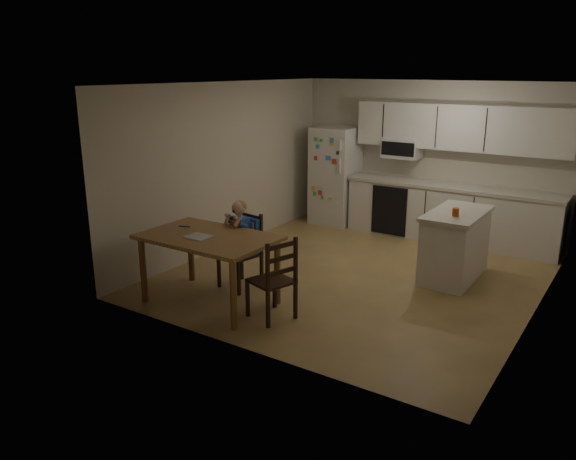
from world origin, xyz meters
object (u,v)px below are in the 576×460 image
(red_cup, at_px, (456,212))
(dining_table, at_px, (209,245))
(chair_booster, at_px, (242,235))
(chair_side, at_px, (276,275))
(refrigerator, at_px, (335,176))
(kitchen_island, at_px, (455,245))

(red_cup, relative_size, dining_table, 0.07)
(red_cup, height_order, chair_booster, chair_booster)
(chair_side, bearing_deg, refrigerator, -142.22)
(refrigerator, xyz_separation_m, red_cup, (2.71, -1.81, 0.11))
(chair_booster, xyz_separation_m, chair_side, (0.93, -0.59, -0.14))
(dining_table, bearing_deg, kitchen_island, 48.06)
(kitchen_island, bearing_deg, dining_table, -131.94)
(refrigerator, relative_size, kitchen_island, 1.38)
(dining_table, relative_size, chair_booster, 1.37)
(red_cup, distance_m, chair_side, 2.50)
(red_cup, bearing_deg, kitchen_island, 100.05)
(dining_table, height_order, chair_booster, chair_booster)
(chair_booster, distance_m, chair_side, 1.11)
(refrigerator, relative_size, chair_side, 1.79)
(refrigerator, relative_size, chair_booster, 1.51)
(red_cup, distance_m, dining_table, 3.08)
(chair_side, bearing_deg, dining_table, -71.24)
(red_cup, height_order, chair_side, red_cup)
(red_cup, relative_size, chair_booster, 0.09)
(red_cup, xyz_separation_m, chair_side, (-1.25, -2.13, -0.42))
(refrigerator, xyz_separation_m, kitchen_island, (2.66, -1.56, -0.39))
(red_cup, bearing_deg, dining_table, -135.57)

